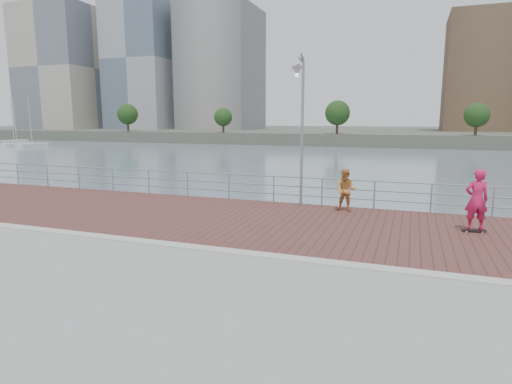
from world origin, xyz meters
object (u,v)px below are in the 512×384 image
(guardrail, at_px, (297,187))
(street_lamp, at_px, (300,105))
(skateboarder, at_px, (477,200))
(bystander, at_px, (346,190))

(guardrail, relative_size, street_lamp, 6.93)
(guardrail, xyz_separation_m, skateboarder, (6.30, -2.58, 0.35))
(skateboarder, relative_size, bystander, 1.17)
(guardrail, height_order, street_lamp, street_lamp)
(skateboarder, bearing_deg, bystander, -32.20)
(guardrail, xyz_separation_m, street_lamp, (0.28, -0.91, 3.31))
(skateboarder, xyz_separation_m, bystander, (-4.20, 1.70, -0.22))
(guardrail, relative_size, bystander, 24.25)
(street_lamp, relative_size, skateboarder, 3.00)
(guardrail, distance_m, street_lamp, 3.45)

